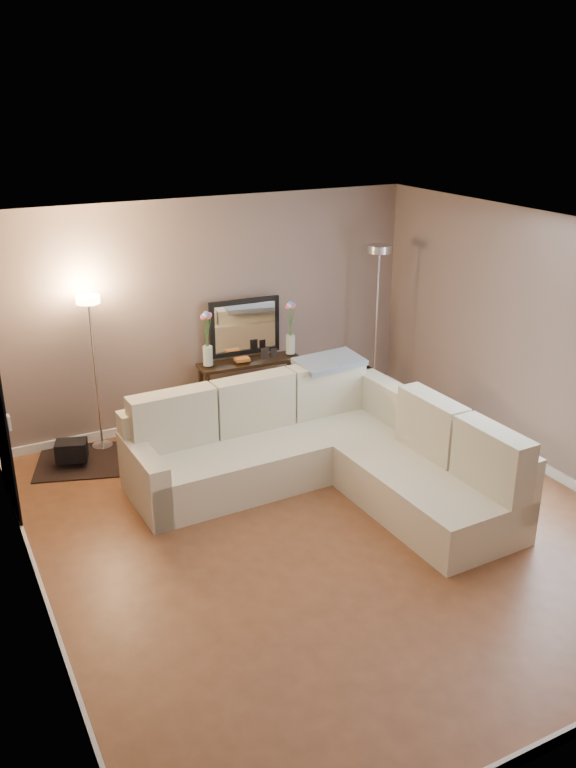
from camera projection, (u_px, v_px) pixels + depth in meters
name	position (u px, v px, depth m)	size (l,w,h in m)	color
floor	(328.00, 526.00, 6.76)	(5.00, 5.50, 0.01)	brown
ceiling	(335.00, 237.00, 5.80)	(5.00, 5.50, 0.01)	white
wall_back	(210.00, 312.00, 8.56)	(5.00, 0.02, 2.60)	gray
wall_left	(21.00, 455.00, 5.21)	(0.02, 5.50, 2.60)	gray
wall_right	(552.00, 349.00, 7.35)	(0.02, 5.50, 2.60)	gray
baseboard_back	(215.00, 413.00, 9.00)	(5.00, 0.03, 0.10)	white
baseboard_front	(558.00, 739.00, 4.48)	(5.00, 0.03, 0.10)	white
baseboard_left	(46.00, 601.00, 5.68)	(0.03, 5.50, 0.10)	white
baseboard_right	(535.00, 463.00, 7.80)	(0.03, 5.50, 0.10)	white
switch_plate	(9.00, 422.00, 5.96)	(0.02, 0.08, 0.12)	white
sectional_sofa	(323.00, 451.00, 7.34)	(2.92, 2.74, 1.00)	beige
throw_blanket	(330.00, 362.00, 7.92)	(0.72, 0.41, 0.05)	gray
console_table	(244.00, 388.00, 8.77)	(1.22, 0.40, 0.74)	black
leaning_mirror	(245.00, 327.00, 8.67)	(0.85, 0.09, 0.67)	black
table_decor	(251.00, 357.00, 8.62)	(0.51, 0.12, 0.12)	#CA6C23
flower_vase_left	(207.00, 342.00, 8.38)	(0.14, 0.12, 0.64)	silver
flower_vase_right	(290.00, 331.00, 8.76)	(0.14, 0.12, 0.64)	silver
floor_lamp_lit	(92.00, 343.00, 7.81)	(0.31, 0.31, 1.71)	silver
floor_lamp_unlit	(377.00, 294.00, 8.94)	(0.34, 0.34, 1.98)	silver
charcoal_rug	(91.00, 460.00, 7.94)	(1.12, 0.84, 0.01)	black
black_bag	(72.00, 450.00, 7.77)	(0.32, 0.22, 0.20)	black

